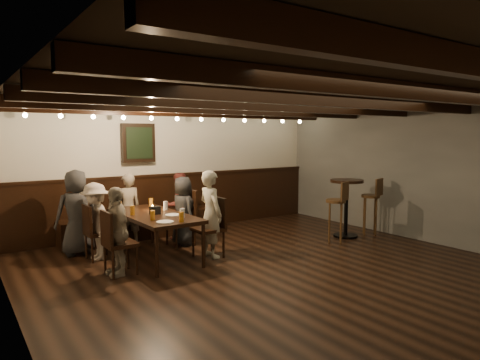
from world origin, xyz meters
TOP-DOWN VIEW (x-y plane):
  - room at (-0.29, 2.21)m, footprint 7.00×7.00m
  - dining_table at (-1.18, 1.84)m, footprint 0.88×1.87m
  - chair_left_near at (-1.91, 2.27)m, footprint 0.40×0.40m
  - chair_left_far at (-1.89, 1.37)m, footprint 0.41×0.41m
  - chair_right_near at (-0.47, 2.31)m, footprint 0.45×0.45m
  - chair_right_far at (-0.45, 1.41)m, footprint 0.43×0.43m
  - person_bench_left at (-2.11, 2.72)m, footprint 0.68×0.45m
  - person_bench_centre at (-1.21, 2.89)m, footprint 0.46×0.31m
  - person_bench_right at (-0.31, 2.76)m, footprint 0.60×0.48m
  - person_left_near at (-1.94, 2.27)m, footprint 0.46×0.77m
  - person_left_far at (-1.92, 1.37)m, footprint 0.31×0.72m
  - person_right_near at (-0.44, 2.31)m, footprint 0.39×0.59m
  - person_right_far at (-0.42, 1.41)m, footprint 0.34×0.50m
  - pint_a at (-1.48, 2.53)m, footprint 0.07×0.07m
  - pint_b at (-0.95, 2.50)m, footprint 0.07×0.07m
  - pint_c at (-1.49, 1.93)m, footprint 0.07×0.07m
  - pint_d at (-0.89, 2.05)m, footprint 0.07×0.07m
  - pint_e at (-1.39, 1.38)m, footprint 0.07×0.07m
  - pint_f at (-0.97, 1.29)m, footprint 0.07×0.07m
  - pint_g at (-1.11, 1.04)m, footprint 0.07×0.07m
  - plate_near at (-1.32, 1.14)m, footprint 0.24×0.24m
  - plate_far at (-1.00, 1.54)m, footprint 0.24×0.24m
  - condiment_caddy at (-1.18, 1.79)m, footprint 0.15×0.10m
  - candle at (-1.07, 2.14)m, footprint 0.05×0.05m
  - high_top_table at (2.32, 1.11)m, footprint 0.61×0.61m
  - bar_stool_left at (1.82, 0.91)m, footprint 0.37×0.39m
  - bar_stool_right at (2.82, 0.96)m, footprint 0.37×0.38m

SIDE VIEW (x-z plane):
  - chair_left_near at x=-1.91m, z-range -0.16..0.68m
  - chair_left_far at x=-1.89m, z-range -0.17..0.71m
  - chair_right_far at x=-0.45m, z-range -0.18..0.75m
  - chair_right_near at x=-0.47m, z-range -0.19..0.77m
  - bar_stool_left at x=1.82m, z-range -0.14..0.95m
  - bar_stool_right at x=2.82m, z-range -0.14..0.95m
  - person_left_near at x=-1.94m, z-range 0.00..1.18m
  - person_right_near at x=-0.44m, z-range 0.00..1.19m
  - person_left_far at x=-1.92m, z-range 0.00..1.21m
  - person_bench_right at x=-0.31m, z-range 0.00..1.22m
  - person_bench_centre at x=-1.21m, z-range 0.00..1.24m
  - dining_table at x=-1.18m, z-range 0.29..0.98m
  - person_right_far at x=-0.42m, z-range 0.00..1.36m
  - person_bench_left at x=-2.11m, z-range 0.00..1.36m
  - plate_near at x=-1.32m, z-range 0.69..0.71m
  - plate_far at x=-1.00m, z-range 0.69..0.71m
  - high_top_table at x=2.32m, z-range 0.17..1.24m
  - candle at x=-1.07m, z-range 0.69..0.74m
  - condiment_caddy at x=-1.18m, z-range 0.69..0.81m
  - pint_a at x=-1.48m, z-range 0.69..0.83m
  - pint_b at x=-0.95m, z-range 0.69..0.83m
  - pint_c at x=-1.49m, z-range 0.69..0.83m
  - pint_d at x=-0.89m, z-range 0.69..0.83m
  - pint_e at x=-1.39m, z-range 0.69..0.83m
  - pint_f at x=-0.97m, z-range 0.69..0.83m
  - pint_g at x=-1.11m, z-range 0.69..0.83m
  - room at x=-0.29m, z-range -2.43..4.57m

